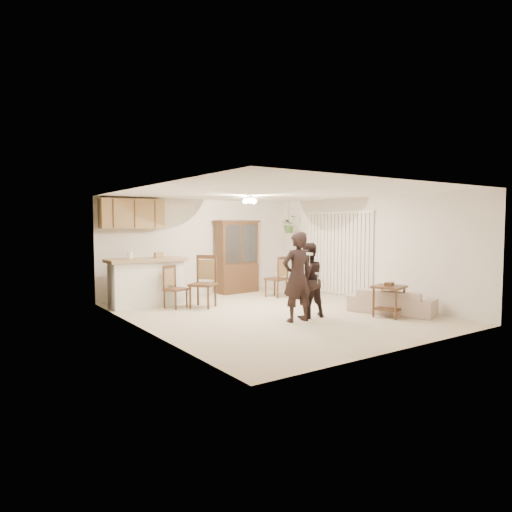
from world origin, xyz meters
TOP-DOWN VIEW (x-y plane):
  - floor at (0.00, 0.00)m, footprint 6.50×6.50m
  - ceiling at (0.00, 0.00)m, footprint 5.50×6.50m
  - wall_back at (0.00, 3.25)m, footprint 5.50×0.02m
  - wall_front at (0.00, -3.25)m, footprint 5.50×0.02m
  - wall_left at (-2.75, 0.00)m, footprint 0.02×6.50m
  - wall_right at (2.75, 0.00)m, footprint 0.02×6.50m
  - breakfast_bar at (-1.85, 2.35)m, footprint 1.60×0.55m
  - bar_top at (-1.85, 2.35)m, footprint 1.75×0.70m
  - upper_cabinets at (-1.90, 3.07)m, footprint 1.50×0.34m
  - vertical_blinds at (2.71, 0.90)m, footprint 0.06×2.30m
  - ceiling_fixture at (0.20, 1.20)m, footprint 0.36×0.36m
  - hanging_plant at (2.30, 2.40)m, footprint 0.43×0.37m
  - plant_cord at (2.30, 2.40)m, footprint 0.01×0.01m
  - sofa at (2.04, -1.35)m, footprint 1.36×2.01m
  - adult at (-0.09, -0.86)m, footprint 0.70×0.50m
  - child at (0.31, -0.68)m, footprint 0.71×0.58m
  - china_hutch at (0.94, 2.95)m, footprint 1.27×0.55m
  - side_table at (1.71, -1.55)m, footprint 0.72×0.72m
  - chair_bar at (-1.41, 1.76)m, footprint 0.54×0.54m
  - chair_hutch_left at (-0.88, 1.47)m, footprint 0.72×0.72m
  - chair_hutch_right at (1.36, 1.74)m, footprint 0.57×0.57m
  - controller_adult at (-0.14, -1.26)m, footprint 0.06×0.15m
  - controller_child at (0.27, -1.03)m, footprint 0.05×0.13m

SIDE VIEW (x-z plane):
  - floor at x=0.00m, z-range 0.00..0.00m
  - chair_bar at x=-1.41m, z-range -0.21..0.74m
  - chair_hutch_right at x=1.36m, z-range -0.23..0.81m
  - side_table at x=1.71m, z-range -0.02..0.67m
  - chair_hutch_left at x=-0.88m, z-range -0.25..0.91m
  - sofa at x=2.04m, z-range 0.00..0.73m
  - breakfast_bar at x=-1.85m, z-range 0.00..1.00m
  - child at x=0.31m, z-range 0.00..1.35m
  - adult at x=-0.09m, z-range 0.00..1.80m
  - controller_child at x=0.27m, z-range 0.89..0.93m
  - china_hutch at x=0.94m, z-range -0.01..1.95m
  - bar_top at x=-1.85m, z-range 1.01..1.09m
  - vertical_blinds at x=2.71m, z-range 0.05..2.15m
  - wall_back at x=0.00m, z-range 0.00..2.50m
  - wall_front at x=0.00m, z-range 0.00..2.50m
  - wall_left at x=-2.75m, z-range 0.00..2.50m
  - wall_right at x=2.75m, z-range 0.00..2.50m
  - controller_adult at x=-0.14m, z-range 1.29..1.34m
  - hanging_plant at x=2.30m, z-range 1.61..2.09m
  - upper_cabinets at x=-1.90m, z-range 1.75..2.45m
  - plant_cord at x=2.30m, z-range 1.85..2.50m
  - ceiling_fixture at x=0.20m, z-range 2.30..2.50m
  - ceiling at x=0.00m, z-range 2.49..2.51m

